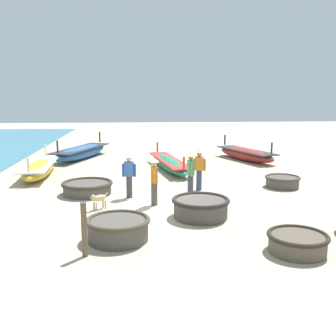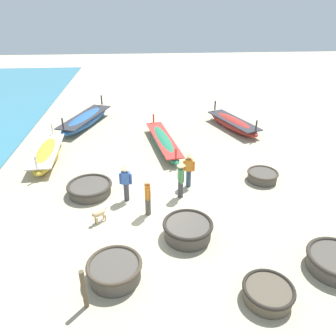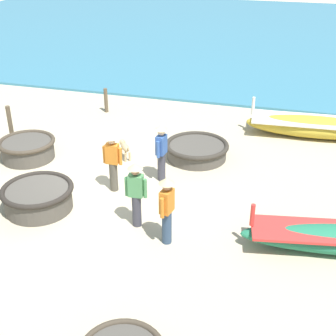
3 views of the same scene
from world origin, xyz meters
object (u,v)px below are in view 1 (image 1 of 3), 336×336
at_px(coracle_beside_post, 298,242).
at_px(fisherman_hauling, 191,171).
at_px(long_boat_blue_hull, 81,152).
at_px(long_boat_green_hull, 39,169).
at_px(coracle_center, 282,181).
at_px(coracle_front_right, 118,228).
at_px(dog, 98,199).
at_px(long_boat_white_hull, 169,163).
at_px(coracle_tilted, 87,187).
at_px(coracle_weathered, 201,207).
at_px(long_boat_ochre_hull, 246,154).
at_px(fisherman_with_hat, 129,172).
at_px(fisherman_by_coracle, 199,167).
at_px(mooring_post_inland, 84,230).
at_px(fisherman_standing_left, 154,178).

xyz_separation_m(coracle_beside_post, fisherman_hauling, (-1.91, 5.53, 0.69)).
bearing_deg(long_boat_blue_hull, long_boat_green_hull, -104.00).
xyz_separation_m(coracle_center, coracle_front_right, (-6.47, -5.53, 0.08)).
bearing_deg(long_boat_blue_hull, dog, -78.93).
distance_m(coracle_front_right, long_boat_white_hull, 9.95).
bearing_deg(fisherman_hauling, dog, -154.95).
bearing_deg(coracle_center, coracle_beside_post, -107.25).
bearing_deg(coracle_tilted, coracle_front_right, -73.89).
distance_m(long_boat_blue_hull, dog, 10.83).
bearing_deg(coracle_weathered, long_boat_white_hull, 92.82).
bearing_deg(long_boat_ochre_hull, fisherman_with_hat, -129.83).
height_order(coracle_tilted, long_boat_green_hull, long_boat_green_hull).
bearing_deg(fisherman_by_coracle, mooring_post_inland, -120.44).
bearing_deg(fisherman_standing_left, fisherman_with_hat, 129.51).
height_order(coracle_front_right, dog, coracle_front_right).
bearing_deg(coracle_tilted, dog, -73.09).
relative_size(coracle_tilted, long_boat_ochre_hull, 0.41).
relative_size(long_boat_blue_hull, dog, 10.01).
relative_size(long_boat_blue_hull, long_boat_ochre_hull, 1.16).
distance_m(long_boat_white_hull, fisherman_by_coracle, 4.58).
bearing_deg(fisherman_standing_left, coracle_center, 22.87).
xyz_separation_m(coracle_beside_post, fisherman_with_hat, (-4.21, 5.46, 0.69)).
bearing_deg(fisherman_by_coracle, fisherman_standing_left, -132.79).
bearing_deg(long_boat_blue_hull, coracle_tilted, -80.41).
xyz_separation_m(coracle_front_right, fisherman_standing_left, (1.08, 3.26, 0.62)).
relative_size(long_boat_ochre_hull, long_boat_green_hull, 1.03).
distance_m(long_boat_white_hull, fisherman_hauling, 5.38).
distance_m(coracle_tilted, coracle_front_right, 5.17).
xyz_separation_m(coracle_front_right, mooring_post_inland, (-0.73, -0.99, 0.33)).
height_order(coracle_tilted, fisherman_by_coracle, fisherman_by_coracle).
bearing_deg(coracle_beside_post, long_boat_ochre_hull, 80.05).
distance_m(long_boat_blue_hull, fisherman_standing_left, 10.99).
bearing_deg(mooring_post_inland, coracle_front_right, 53.49).
bearing_deg(coracle_front_right, long_boat_blue_hull, 102.03).
distance_m(coracle_tilted, coracle_weathered, 5.05).
relative_size(long_boat_white_hull, fisherman_by_coracle, 3.52).
bearing_deg(long_boat_ochre_hull, fisherman_hauling, -118.65).
relative_size(fisherman_by_coracle, fisherman_standing_left, 1.00).
bearing_deg(long_boat_white_hull, coracle_tilted, -126.45).
height_order(fisherman_by_coracle, fisherman_with_hat, same).
distance_m(coracle_weathered, long_boat_blue_hull, 12.88).
xyz_separation_m(coracle_beside_post, long_boat_ochre_hull, (2.33, 13.30, 0.11)).
xyz_separation_m(fisherman_standing_left, mooring_post_inland, (-1.81, -4.25, -0.29)).
distance_m(long_boat_white_hull, dog, 7.44).
xyz_separation_m(coracle_tilted, fisherman_hauling, (3.93, -0.57, 0.69)).
xyz_separation_m(coracle_weathered, long_boat_blue_hull, (-5.34, 11.72, 0.05)).
distance_m(coracle_weathered, long_boat_ochre_hull, 11.24).
bearing_deg(fisherman_hauling, coracle_front_right, -119.51).
distance_m(long_boat_ochre_hull, long_boat_green_hull, 11.48).
relative_size(long_boat_white_hull, fisherman_hauling, 3.52).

